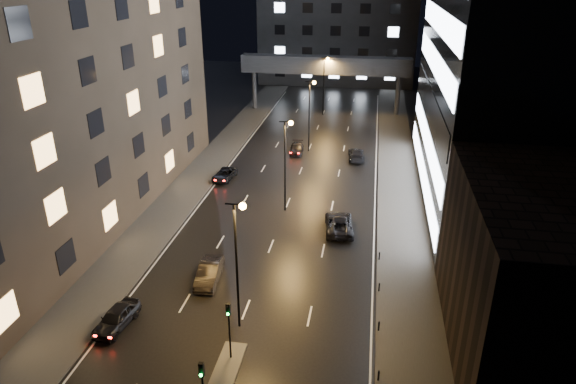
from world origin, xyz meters
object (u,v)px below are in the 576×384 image
object	(u,v)px
car_toward_b	(356,154)
car_away_d	(297,149)
car_away_b	(209,273)
car_toward_a	(339,224)
car_away_c	(224,175)
car_away_a	(116,318)

from	to	relation	value
car_toward_b	car_away_d	bearing A→B (deg)	-12.42
car_away_b	car_toward_a	size ratio (longest dim) A/B	0.83
car_away_c	car_toward_b	xyz separation A→B (m)	(15.92, 10.17, 0.11)
car_away_b	car_away_d	world-z (taller)	car_away_b
car_away_b	car_toward_a	bearing A→B (deg)	42.08
car_away_a	car_away_b	size ratio (longest dim) A/B	0.92
car_toward_a	car_toward_b	size ratio (longest dim) A/B	1.13
car_away_c	car_toward_a	world-z (taller)	car_toward_a
car_away_a	car_away_d	world-z (taller)	car_away_a
car_away_a	car_away_b	bearing A→B (deg)	62.02
car_away_c	car_toward_a	size ratio (longest dim) A/B	0.78
car_away_d	car_toward_b	world-z (taller)	car_toward_b
car_away_b	car_away_c	xyz separation A→B (m)	(-5.00, 22.09, -0.16)
car_away_b	car_away_d	size ratio (longest dim) A/B	1.08
car_away_c	car_toward_a	distance (m)	18.89
car_away_b	car_away_c	bearing A→B (deg)	98.06
car_away_b	car_away_a	bearing A→B (deg)	-130.15
car_away_d	car_away_b	bearing A→B (deg)	-98.87
car_away_c	car_toward_b	size ratio (longest dim) A/B	0.89
car_away_b	car_toward_a	world-z (taller)	car_toward_a
car_toward_a	car_away_a	bearing A→B (deg)	42.69
car_toward_a	car_away_b	bearing A→B (deg)	39.86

